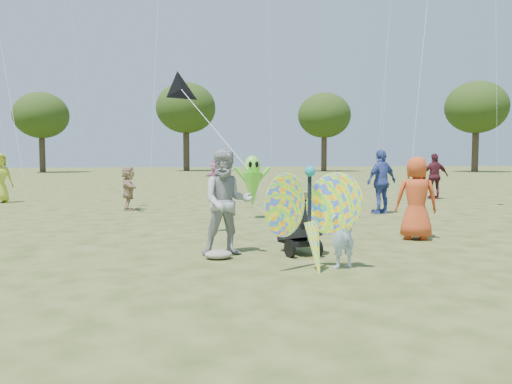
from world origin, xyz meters
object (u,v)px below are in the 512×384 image
(child_girl, at_px, (343,230))
(crowd_j, at_px, (215,178))
(crowd_g, at_px, (0,178))
(jogging_stroller, at_px, (297,218))
(crowd_c, at_px, (381,182))
(butterfly_kite, at_px, (312,218))
(crowd_d, at_px, (128,188))
(crowd_h, at_px, (435,176))
(adult_man, at_px, (227,202))
(crowd_a, at_px, (416,198))
(alien_kite, at_px, (252,184))

(child_girl, xyz_separation_m, crowd_j, (-0.18, 14.58, 0.22))
(crowd_g, distance_m, jogging_stroller, 14.09)
(crowd_c, height_order, butterfly_kite, crowd_c)
(crowd_d, bearing_deg, crowd_g, 47.04)
(crowd_h, height_order, crowd_j, crowd_h)
(jogging_stroller, bearing_deg, crowd_g, 107.70)
(crowd_d, bearing_deg, adult_man, -171.05)
(adult_man, bearing_deg, crowd_j, 87.01)
(crowd_d, relative_size, crowd_j, 0.88)
(child_girl, bearing_deg, jogging_stroller, -91.10)
(jogging_stroller, bearing_deg, crowd_a, 0.45)
(adult_man, relative_size, crowd_d, 1.30)
(child_girl, relative_size, crowd_c, 0.61)
(crowd_g, distance_m, alien_kite, 10.53)
(child_girl, distance_m, jogging_stroller, 1.37)
(adult_man, distance_m, crowd_c, 7.65)
(crowd_d, relative_size, crowd_g, 0.76)
(crowd_j, relative_size, jogging_stroller, 1.42)
(child_girl, height_order, crowd_h, crowd_h)
(child_girl, height_order, jogging_stroller, child_girl)
(crowd_g, bearing_deg, crowd_a, -84.85)
(adult_man, xyz_separation_m, alien_kite, (1.42, 4.94, 0.05))
(crowd_d, distance_m, crowd_h, 12.09)
(crowd_g, xyz_separation_m, crowd_h, (16.73, -1.71, -0.00))
(crowd_d, xyz_separation_m, crowd_g, (-4.80, 3.66, 0.22))
(crowd_c, bearing_deg, adult_man, 23.62)
(crowd_j, bearing_deg, crowd_g, -89.45)
(butterfly_kite, distance_m, alien_kite, 6.43)
(crowd_g, relative_size, crowd_j, 1.16)
(child_girl, distance_m, crowd_a, 3.33)
(butterfly_kite, bearing_deg, adult_man, 125.57)
(butterfly_kite, bearing_deg, alien_kite, 86.76)
(crowd_a, xyz_separation_m, crowd_c, (1.40, 4.53, 0.11))
(crowd_d, distance_m, crowd_j, 6.38)
(crowd_j, xyz_separation_m, butterfly_kite, (-0.34, -14.67, -0.01))
(child_girl, xyz_separation_m, adult_man, (-1.58, 1.38, 0.33))
(butterfly_kite, bearing_deg, crowd_a, 37.68)
(adult_man, height_order, crowd_c, crowd_c)
(adult_man, distance_m, crowd_g, 13.36)
(crowd_c, height_order, alien_kite, crowd_c)
(child_girl, bearing_deg, crowd_d, -83.97)
(jogging_stroller, bearing_deg, crowd_d, 95.29)
(crowd_j, bearing_deg, child_girl, -10.48)
(crowd_g, relative_size, jogging_stroller, 1.65)
(child_girl, bearing_deg, alien_kite, -103.94)
(crowd_d, height_order, crowd_h, crowd_h)
(crowd_d, bearing_deg, alien_kite, -135.49)
(crowd_a, relative_size, crowd_g, 0.92)
(crowd_h, relative_size, crowd_j, 1.16)
(alien_kite, bearing_deg, butterfly_kite, -93.24)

